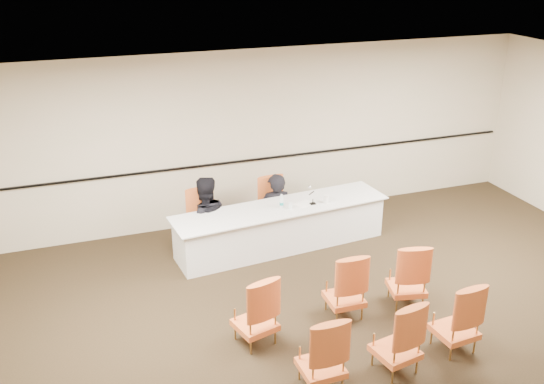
{
  "coord_description": "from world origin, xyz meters",
  "views": [
    {
      "loc": [
        -3.16,
        -5.49,
        4.61
      ],
      "look_at": [
        -0.27,
        2.6,
        1.04
      ],
      "focal_mm": 40.0,
      "sensor_mm": 36.0,
      "label": 1
    }
  ],
  "objects_px": {
    "aud_chair_back_right": "(456,315)",
    "aud_chair_back_left": "(322,351)",
    "aud_chair_front_mid": "(345,284)",
    "water_bottle": "(282,201)",
    "aud_chair_back_mid": "(397,335)",
    "panelist_second": "(205,224)",
    "drinking_glass": "(291,206)",
    "panelist_main_chair": "(275,206)",
    "coffee_cup": "(326,199)",
    "microphone": "(313,196)",
    "panel_table": "(281,227)",
    "aud_chair_front_left": "(255,309)",
    "panelist_second_chair": "(205,220)",
    "panelist_main": "(275,218)",
    "aud_chair_front_right": "(408,273)"
  },
  "relations": [
    {
      "from": "aud_chair_back_right",
      "to": "aud_chair_back_left",
      "type": "bearing_deg",
      "value": 178.0
    },
    {
      "from": "aud_chair_front_mid",
      "to": "water_bottle",
      "type": "bearing_deg",
      "value": 94.48
    },
    {
      "from": "aud_chair_back_mid",
      "to": "panelist_second",
      "type": "bearing_deg",
      "value": 99.3
    },
    {
      "from": "drinking_glass",
      "to": "aud_chair_back_mid",
      "type": "xyz_separation_m",
      "value": [
        0.05,
        -3.2,
        -0.28
      ]
    },
    {
      "from": "panelist_main_chair",
      "to": "coffee_cup",
      "type": "xyz_separation_m",
      "value": [
        0.63,
        -0.64,
        0.3
      ]
    },
    {
      "from": "panelist_second",
      "to": "drinking_glass",
      "type": "bearing_deg",
      "value": 156.08
    },
    {
      "from": "panelist_main_chair",
      "to": "microphone",
      "type": "bearing_deg",
      "value": -61.68
    },
    {
      "from": "microphone",
      "to": "panelist_second",
      "type": "bearing_deg",
      "value": 164.01
    },
    {
      "from": "aud_chair_back_mid",
      "to": "panel_table",
      "type": "bearing_deg",
      "value": 82.7
    },
    {
      "from": "water_bottle",
      "to": "drinking_glass",
      "type": "xyz_separation_m",
      "value": [
        0.11,
        -0.1,
        -0.06
      ]
    },
    {
      "from": "aud_chair_back_left",
      "to": "panel_table",
      "type": "bearing_deg",
      "value": 76.15
    },
    {
      "from": "panel_table",
      "to": "microphone",
      "type": "height_order",
      "value": "microphone"
    },
    {
      "from": "aud_chair_front_mid",
      "to": "microphone",
      "type": "bearing_deg",
      "value": 80.28
    },
    {
      "from": "aud_chair_front_mid",
      "to": "panelist_main_chair",
      "type": "bearing_deg",
      "value": 91.72
    },
    {
      "from": "drinking_glass",
      "to": "aud_chair_front_mid",
      "type": "xyz_separation_m",
      "value": [
        -0.01,
        -2.0,
        -0.28
      ]
    },
    {
      "from": "microphone",
      "to": "aud_chair_front_left",
      "type": "height_order",
      "value": "microphone"
    },
    {
      "from": "panelist_main_chair",
      "to": "panelist_second_chair",
      "type": "bearing_deg",
      "value": 180.0
    },
    {
      "from": "aud_chair_back_mid",
      "to": "aud_chair_front_left",
      "type": "bearing_deg",
      "value": 132.32
    },
    {
      "from": "aud_chair_back_left",
      "to": "panelist_second_chair",
      "type": "bearing_deg",
      "value": 95.27
    },
    {
      "from": "panelist_main_chair",
      "to": "aud_chair_front_left",
      "type": "relative_size",
      "value": 1.0
    },
    {
      "from": "panelist_main",
      "to": "panelist_main_chair",
      "type": "bearing_deg",
      "value": 3.79
    },
    {
      "from": "panelist_main",
      "to": "panelist_second_chair",
      "type": "height_order",
      "value": "panelist_main"
    },
    {
      "from": "panelist_main_chair",
      "to": "panelist_second_chair",
      "type": "relative_size",
      "value": 1.0
    },
    {
      "from": "panel_table",
      "to": "aud_chair_front_left",
      "type": "height_order",
      "value": "aud_chair_front_left"
    },
    {
      "from": "water_bottle",
      "to": "aud_chair_back_mid",
      "type": "bearing_deg",
      "value": -87.1
    },
    {
      "from": "microphone",
      "to": "aud_chair_back_right",
      "type": "distance_m",
      "value": 3.2
    },
    {
      "from": "panelist_second_chair",
      "to": "aud_chair_front_right",
      "type": "relative_size",
      "value": 1.0
    },
    {
      "from": "water_bottle",
      "to": "aud_chair_back_left",
      "type": "relative_size",
      "value": 0.23
    },
    {
      "from": "panel_table",
      "to": "panelist_main_chair",
      "type": "height_order",
      "value": "panelist_main_chair"
    },
    {
      "from": "microphone",
      "to": "aud_chair_back_left",
      "type": "bearing_deg",
      "value": -110.89
    },
    {
      "from": "panel_table",
      "to": "aud_chair_front_right",
      "type": "distance_m",
      "value": 2.38
    },
    {
      "from": "coffee_cup",
      "to": "aud_chair_front_right",
      "type": "xyz_separation_m",
      "value": [
        0.28,
        -2.06,
        -0.3
      ]
    },
    {
      "from": "panelist_main_chair",
      "to": "drinking_glass",
      "type": "height_order",
      "value": "panelist_main_chair"
    },
    {
      "from": "drinking_glass",
      "to": "aud_chair_back_left",
      "type": "distance_m",
      "value": 3.3
    },
    {
      "from": "panelist_main_chair",
      "to": "water_bottle",
      "type": "height_order",
      "value": "panelist_main_chair"
    },
    {
      "from": "aud_chair_back_right",
      "to": "microphone",
      "type": "bearing_deg",
      "value": 95.04
    },
    {
      "from": "drinking_glass",
      "to": "panelist_second_chair",
      "type": "bearing_deg",
      "value": 156.91
    },
    {
      "from": "aud_chair_back_left",
      "to": "aud_chair_back_right",
      "type": "xyz_separation_m",
      "value": [
        1.79,
        0.08,
        0.0
      ]
    },
    {
      "from": "aud_chair_front_left",
      "to": "aud_chair_back_right",
      "type": "height_order",
      "value": "same"
    },
    {
      "from": "microphone",
      "to": "aud_chair_back_left",
      "type": "height_order",
      "value": "microphone"
    },
    {
      "from": "panel_table",
      "to": "coffee_cup",
      "type": "xyz_separation_m",
      "value": [
        0.73,
        -0.09,
        0.42
      ]
    },
    {
      "from": "coffee_cup",
      "to": "aud_chair_back_right",
      "type": "bearing_deg",
      "value": -84.41
    },
    {
      "from": "aud_chair_front_right",
      "to": "aud_chair_back_mid",
      "type": "distance_m",
      "value": 1.44
    },
    {
      "from": "aud_chair_back_mid",
      "to": "coffee_cup",
      "type": "bearing_deg",
      "value": 69.87
    },
    {
      "from": "panel_table",
      "to": "panelist_main",
      "type": "height_order",
      "value": "panelist_main"
    },
    {
      "from": "panelist_main",
      "to": "aud_chair_front_mid",
      "type": "bearing_deg",
      "value": 93.79
    },
    {
      "from": "panelist_main_chair",
      "to": "water_bottle",
      "type": "distance_m",
      "value": 0.67
    },
    {
      "from": "coffee_cup",
      "to": "aud_chair_front_mid",
      "type": "distance_m",
      "value": 2.14
    },
    {
      "from": "panelist_main_chair",
      "to": "aud_chair_back_mid",
      "type": "xyz_separation_m",
      "value": [
        0.07,
        -3.86,
        0.0
      ]
    },
    {
      "from": "panelist_main_chair",
      "to": "aud_chair_front_right",
      "type": "xyz_separation_m",
      "value": [
        0.92,
        -2.7,
        0.0
      ]
    }
  ]
}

